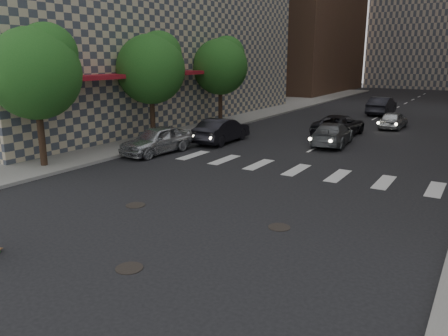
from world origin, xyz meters
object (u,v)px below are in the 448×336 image
object	(u,v)px
traffic_car_c	(339,125)
tree_a	(38,69)
traffic_car_d	(393,120)
traffic_car_e	(382,106)
traffic_car_b	(332,134)
tree_b	(153,66)
silver_sedan	(157,140)
tree_c	(222,64)
traffic_car_a	(222,130)

from	to	relation	value
traffic_car_c	tree_a	bearing A→B (deg)	62.86
traffic_car_d	traffic_car_e	size ratio (longest dim) A/B	0.76
traffic_car_b	traffic_car_c	bearing A→B (deg)	-84.76
tree_b	silver_sedan	world-z (taller)	tree_b
tree_c	traffic_car_b	size ratio (longest dim) A/B	1.41
traffic_car_a	traffic_car_b	world-z (taller)	traffic_car_a
tree_a	traffic_car_e	distance (m)	30.57
traffic_car_d	traffic_car_b	bearing A→B (deg)	79.99
silver_sedan	traffic_car_d	bearing A→B (deg)	64.27
traffic_car_d	traffic_car_e	xyz separation A→B (m)	(-2.53, 7.74, 0.17)
tree_a	traffic_car_c	size ratio (longest dim) A/B	1.30
tree_b	traffic_car_d	size ratio (longest dim) A/B	1.75
tree_c	traffic_car_d	xyz separation A→B (m)	(11.84, 5.13, -4.00)
silver_sedan	traffic_car_a	xyz separation A→B (m)	(1.38, 4.63, -0.00)
traffic_car_c	traffic_car_e	size ratio (longest dim) A/B	1.03
tree_b	traffic_car_d	bearing A→B (deg)	47.96
tree_b	traffic_car_b	distance (m)	11.68
traffic_car_a	traffic_car_e	bearing A→B (deg)	-107.93
traffic_car_a	traffic_car_c	world-z (taller)	traffic_car_a
tree_a	tree_c	distance (m)	16.00
tree_c	tree_b	bearing A→B (deg)	-90.00
traffic_car_c	traffic_car_d	xyz separation A→B (m)	(2.55, 5.05, -0.06)
traffic_car_a	traffic_car_b	xyz separation A→B (m)	(6.12, 2.79, -0.08)
tree_a	tree_c	bearing A→B (deg)	90.00
tree_a	silver_sedan	world-z (taller)	tree_a
traffic_car_a	traffic_car_d	world-z (taller)	traffic_car_a
traffic_car_d	tree_a	bearing A→B (deg)	63.26
tree_c	traffic_car_d	distance (m)	13.51
tree_a	tree_c	xyz separation A→B (m)	(0.00, 16.00, 0.00)
tree_c	traffic_car_b	distance (m)	11.23
tree_b	traffic_car_b	bearing A→B (deg)	25.04
traffic_car_b	traffic_car_d	size ratio (longest dim) A/B	1.24
silver_sedan	traffic_car_a	size ratio (longest dim) A/B	0.97
tree_c	traffic_car_b	xyz separation A→B (m)	(9.95, -3.35, -3.97)
traffic_car_a	traffic_car_d	distance (m)	13.82
tree_b	traffic_car_c	size ratio (longest dim) A/B	1.30
traffic_car_a	traffic_car_e	xyz separation A→B (m)	(5.48, 19.00, 0.06)
traffic_car_c	traffic_car_e	world-z (taller)	traffic_car_e
traffic_car_b	silver_sedan	bearing A→B (deg)	38.92
traffic_car_d	traffic_car_e	world-z (taller)	traffic_car_e
silver_sedan	traffic_car_c	world-z (taller)	silver_sedan
tree_a	traffic_car_a	bearing A→B (deg)	68.78
traffic_car_b	tree_c	bearing A→B (deg)	-24.37
traffic_car_b	traffic_car_d	xyz separation A→B (m)	(1.88, 8.48, -0.04)
traffic_car_e	traffic_car_d	bearing A→B (deg)	108.84
silver_sedan	traffic_car_e	bearing A→B (deg)	78.64
tree_a	traffic_car_e	size ratio (longest dim) A/B	1.34
traffic_car_e	silver_sedan	bearing A→B (deg)	74.57
traffic_car_a	traffic_car_b	bearing A→B (deg)	-157.36
tree_b	tree_c	bearing A→B (deg)	90.00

